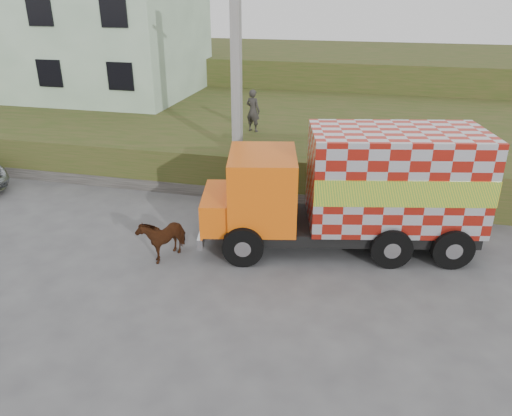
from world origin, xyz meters
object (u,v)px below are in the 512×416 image
(utility_pole, at_px, (236,75))
(pedestrian, at_px, (253,111))
(cargo_truck, at_px, (356,189))
(cow, at_px, (163,236))

(utility_pole, bearing_deg, pedestrian, 93.03)
(cargo_truck, height_order, cow, cargo_truck)
(utility_pole, distance_m, pedestrian, 3.26)
(cargo_truck, bearing_deg, utility_pole, 131.44)
(utility_pole, height_order, cow, utility_pole)
(cargo_truck, distance_m, pedestrian, 7.21)
(cow, bearing_deg, utility_pole, 102.06)
(utility_pole, xyz_separation_m, cow, (-0.73, -4.80, -3.49))
(cargo_truck, distance_m, cow, 5.32)
(cargo_truck, relative_size, cow, 5.63)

